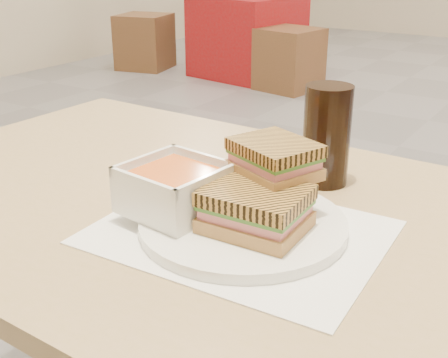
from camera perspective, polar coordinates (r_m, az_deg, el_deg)
The scene contains 10 objects.
main_table at distance 0.89m, azimuth -0.12°, elevation -9.36°, with size 1.21×0.72×0.75m.
tray_liner at distance 0.77m, azimuth 1.56°, elevation -5.30°, with size 0.38×0.30×0.00m.
plate at distance 0.77m, azimuth 1.89°, elevation -4.49°, with size 0.28×0.28×0.01m.
soup_bowl at distance 0.78m, azimuth -4.88°, elevation -1.09°, with size 0.14×0.14×0.07m.
panini_lower at distance 0.73m, azimuth 3.16°, elevation -2.97°, with size 0.13×0.11×0.06m.
panini_upper at distance 0.77m, azimuth 5.03°, elevation 2.03°, with size 0.13×0.12×0.05m.
cola_glass at distance 0.91m, azimuth 10.13°, elevation 4.28°, with size 0.07×0.07×0.16m.
bg_table_0 at distance 5.16m, azimuth 2.32°, elevation 13.95°, with size 0.86×0.86×0.68m.
bg_chair_0l at distance 5.52m, azimuth -7.86°, elevation 13.33°, with size 0.53×0.53×0.49m.
bg_chair_0r at distance 4.68m, azimuth 6.48°, elevation 11.70°, with size 0.49×0.49×0.48m.
Camera 1 is at (0.39, -2.58, 1.11)m, focal length 46.11 mm.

